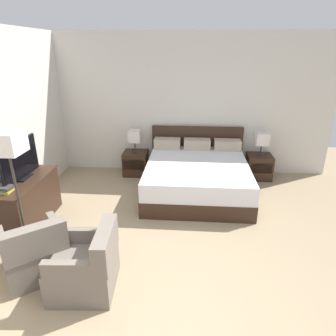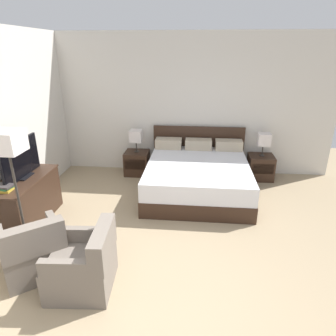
{
  "view_description": "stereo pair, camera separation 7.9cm",
  "coord_description": "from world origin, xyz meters",
  "px_view_note": "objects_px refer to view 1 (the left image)",
  "views": [
    {
      "loc": [
        0.26,
        -2.25,
        2.53
      ],
      "look_at": [
        -0.09,
        2.19,
        0.75
      ],
      "focal_mm": 32.0,
      "sensor_mm": 36.0,
      "label": 1
    },
    {
      "loc": [
        0.34,
        -2.25,
        2.53
      ],
      "look_at": [
        -0.09,
        2.19,
        0.75
      ],
      "focal_mm": 32.0,
      "sensor_mm": 36.0,
      "label": 2
    }
  ],
  "objects_px": {
    "dresser": "(25,201)",
    "armchair_by_window": "(35,253)",
    "book_red_cover": "(5,191)",
    "book_blue_cover": "(3,189)",
    "table_lamp_left": "(135,136)",
    "table_lamp_right": "(262,139)",
    "book_small_top": "(3,187)",
    "floor_lamp": "(8,151)",
    "nightstand_right": "(259,166)",
    "armchair_companion": "(87,266)",
    "tv": "(20,161)",
    "nightstand_left": "(136,163)",
    "bed": "(197,175)"
  },
  "relations": [
    {
      "from": "dresser",
      "to": "armchair_by_window",
      "type": "xyz_separation_m",
      "value": [
        0.69,
        -1.08,
        -0.09
      ]
    },
    {
      "from": "book_red_cover",
      "to": "book_blue_cover",
      "type": "distance_m",
      "value": 0.03
    },
    {
      "from": "table_lamp_left",
      "to": "dresser",
      "type": "relative_size",
      "value": 0.37
    },
    {
      "from": "table_lamp_right",
      "to": "book_small_top",
      "type": "height_order",
      "value": "table_lamp_right"
    },
    {
      "from": "floor_lamp",
      "to": "dresser",
      "type": "bearing_deg",
      "value": 116.95
    },
    {
      "from": "nightstand_right",
      "to": "table_lamp_right",
      "type": "relative_size",
      "value": 1.06
    },
    {
      "from": "nightstand_right",
      "to": "book_blue_cover",
      "type": "xyz_separation_m",
      "value": [
        -3.94,
        -2.48,
        0.52
      ]
    },
    {
      "from": "book_blue_cover",
      "to": "armchair_companion",
      "type": "bearing_deg",
      "value": -31.57
    },
    {
      "from": "tv",
      "to": "floor_lamp",
      "type": "height_order",
      "value": "floor_lamp"
    },
    {
      "from": "armchair_by_window",
      "to": "tv",
      "type": "bearing_deg",
      "value": 120.98
    },
    {
      "from": "nightstand_left",
      "to": "book_red_cover",
      "type": "relative_size",
      "value": 2.6
    },
    {
      "from": "book_red_cover",
      "to": "book_small_top",
      "type": "xyz_separation_m",
      "value": [
        -0.02,
        0.0,
        0.05
      ]
    },
    {
      "from": "nightstand_right",
      "to": "floor_lamp",
      "type": "distance_m",
      "value": 4.65
    },
    {
      "from": "book_blue_cover",
      "to": "armchair_by_window",
      "type": "relative_size",
      "value": 0.21
    },
    {
      "from": "bed",
      "to": "book_small_top",
      "type": "relative_size",
      "value": 8.49
    },
    {
      "from": "floor_lamp",
      "to": "nightstand_right",
      "type": "bearing_deg",
      "value": 36.76
    },
    {
      "from": "table_lamp_left",
      "to": "floor_lamp",
      "type": "bearing_deg",
      "value": -110.53
    },
    {
      "from": "nightstand_right",
      "to": "armchair_companion",
      "type": "bearing_deg",
      "value": -127.21
    },
    {
      "from": "book_small_top",
      "to": "floor_lamp",
      "type": "height_order",
      "value": "floor_lamp"
    },
    {
      "from": "nightstand_right",
      "to": "table_lamp_right",
      "type": "xyz_separation_m",
      "value": [
        -0.0,
        0.0,
        0.59
      ]
    },
    {
      "from": "table_lamp_right",
      "to": "book_blue_cover",
      "type": "bearing_deg",
      "value": -147.75
    },
    {
      "from": "dresser",
      "to": "book_small_top",
      "type": "height_order",
      "value": "book_small_top"
    },
    {
      "from": "table_lamp_left",
      "to": "floor_lamp",
      "type": "distance_m",
      "value": 2.93
    },
    {
      "from": "nightstand_left",
      "to": "book_small_top",
      "type": "distance_m",
      "value": 2.87
    },
    {
      "from": "nightstand_left",
      "to": "table_lamp_left",
      "type": "distance_m",
      "value": 0.59
    },
    {
      "from": "book_blue_cover",
      "to": "book_small_top",
      "type": "xyz_separation_m",
      "value": [
        -0.0,
        0.0,
        0.03
      ]
    },
    {
      "from": "floor_lamp",
      "to": "nightstand_left",
      "type": "bearing_deg",
      "value": 69.46
    },
    {
      "from": "book_blue_cover",
      "to": "book_red_cover",
      "type": "bearing_deg",
      "value": 0.0
    },
    {
      "from": "bed",
      "to": "table_lamp_left",
      "type": "height_order",
      "value": "bed"
    },
    {
      "from": "book_red_cover",
      "to": "armchair_companion",
      "type": "xyz_separation_m",
      "value": [
        1.38,
        -0.86,
        -0.46
      ]
    },
    {
      "from": "book_blue_cover",
      "to": "table_lamp_right",
      "type": "bearing_deg",
      "value": 32.25
    },
    {
      "from": "bed",
      "to": "book_blue_cover",
      "type": "distance_m",
      "value": 3.19
    },
    {
      "from": "table_lamp_left",
      "to": "table_lamp_right",
      "type": "xyz_separation_m",
      "value": [
        2.6,
        0.0,
        0.0
      ]
    },
    {
      "from": "table_lamp_right",
      "to": "book_red_cover",
      "type": "bearing_deg",
      "value": -147.63
    },
    {
      "from": "book_blue_cover",
      "to": "book_small_top",
      "type": "distance_m",
      "value": 0.03
    },
    {
      "from": "dresser",
      "to": "armchair_companion",
      "type": "xyz_separation_m",
      "value": [
        1.38,
        -1.26,
        -0.09
      ]
    },
    {
      "from": "nightstand_left",
      "to": "floor_lamp",
      "type": "relative_size",
      "value": 0.31
    },
    {
      "from": "book_red_cover",
      "to": "book_small_top",
      "type": "height_order",
      "value": "book_small_top"
    },
    {
      "from": "bed",
      "to": "floor_lamp",
      "type": "height_order",
      "value": "floor_lamp"
    },
    {
      "from": "armchair_by_window",
      "to": "armchair_companion",
      "type": "relative_size",
      "value": 1.27
    },
    {
      "from": "book_small_top",
      "to": "armchair_companion",
      "type": "bearing_deg",
      "value": -31.52
    },
    {
      "from": "tv",
      "to": "armchair_by_window",
      "type": "xyz_separation_m",
      "value": [
        0.69,
        -1.15,
        -0.72
      ]
    },
    {
      "from": "nightstand_right",
      "to": "book_small_top",
      "type": "distance_m",
      "value": 4.69
    },
    {
      "from": "armchair_by_window",
      "to": "table_lamp_right",
      "type": "bearing_deg",
      "value": 44.44
    },
    {
      "from": "dresser",
      "to": "tv",
      "type": "xyz_separation_m",
      "value": [
        0.0,
        0.06,
        0.63
      ]
    },
    {
      "from": "bed",
      "to": "book_blue_cover",
      "type": "xyz_separation_m",
      "value": [
        -2.64,
        -1.74,
        0.45
      ]
    },
    {
      "from": "dresser",
      "to": "book_blue_cover",
      "type": "bearing_deg",
      "value": -92.33
    },
    {
      "from": "table_lamp_right",
      "to": "armchair_by_window",
      "type": "distance_m",
      "value": 4.56
    },
    {
      "from": "table_lamp_right",
      "to": "book_blue_cover",
      "type": "distance_m",
      "value": 4.66
    },
    {
      "from": "book_blue_cover",
      "to": "armchair_by_window",
      "type": "distance_m",
      "value": 1.1
    }
  ]
}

